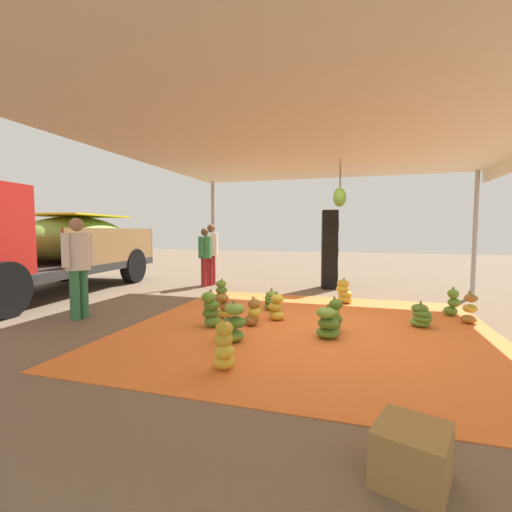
# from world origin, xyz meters

# --- Properties ---
(ground_plane) EXTENTS (40.00, 40.00, 0.00)m
(ground_plane) POSITION_xyz_m (0.00, 3.00, 0.00)
(ground_plane) COLOR brown
(tarp_orange) EXTENTS (5.29, 5.50, 0.01)m
(tarp_orange) POSITION_xyz_m (0.00, 0.00, 0.01)
(tarp_orange) COLOR orange
(tarp_orange) RESTS_ON ground
(tent_canopy) EXTENTS (8.00, 7.00, 2.98)m
(tent_canopy) POSITION_xyz_m (0.02, -0.09, 2.89)
(tent_canopy) COLOR #9EA0A5
(tent_canopy) RESTS_ON ground
(banana_bunch_0) EXTENTS (0.39, 0.42, 0.57)m
(banana_bunch_0) POSITION_xyz_m (-0.98, 0.90, 0.25)
(banana_bunch_0) COLOR #60932D
(banana_bunch_0) RESTS_ON tarp_orange
(banana_bunch_1) EXTENTS (0.32, 0.35, 0.48)m
(banana_bunch_1) POSITION_xyz_m (0.32, 0.61, 0.22)
(banana_bunch_1) COLOR gold
(banana_bunch_1) RESTS_ON tarp_orange
(banana_bunch_2) EXTENTS (0.35, 0.35, 0.55)m
(banana_bunch_2) POSITION_xyz_m (1.00, -2.49, 0.24)
(banana_bunch_2) COLOR #996628
(banana_bunch_2) RESTS_ON tarp_orange
(banana_bunch_3) EXTENTS (0.45, 0.43, 0.49)m
(banana_bunch_3) POSITION_xyz_m (-0.48, -0.32, 0.22)
(banana_bunch_3) COLOR #518428
(banana_bunch_3) RESTS_ON tarp_orange
(banana_bunch_4) EXTENTS (0.46, 0.44, 0.42)m
(banana_bunch_4) POSITION_xyz_m (0.54, -1.69, 0.18)
(banana_bunch_4) COLOR #60932D
(banana_bunch_4) RESTS_ON tarp_orange
(banana_bunch_5) EXTENTS (0.34, 0.34, 0.58)m
(banana_bunch_5) POSITION_xyz_m (-1.93, 0.67, 0.26)
(banana_bunch_5) COLOR gold
(banana_bunch_5) RESTS_ON tarp_orange
(banana_bunch_6) EXTENTS (0.44, 0.43, 0.43)m
(banana_bunch_6) POSITION_xyz_m (1.02, 0.86, 0.18)
(banana_bunch_6) COLOR #60932D
(banana_bunch_6) RESTS_ON tarp_orange
(banana_bunch_7) EXTENTS (0.35, 0.37, 0.60)m
(banana_bunch_7) POSITION_xyz_m (-0.41, 1.50, 0.27)
(banana_bunch_7) COLOR #518428
(banana_bunch_7) RESTS_ON tarp_orange
(banana_bunch_8) EXTENTS (0.35, 0.35, 0.54)m
(banana_bunch_8) POSITION_xyz_m (-0.12, -0.39, 0.24)
(banana_bunch_8) COLOR #518428
(banana_bunch_8) RESTS_ON tarp_orange
(banana_bunch_9) EXTENTS (0.37, 0.37, 0.47)m
(banana_bunch_9) POSITION_xyz_m (0.18, 1.51, 0.21)
(banana_bunch_9) COLOR gold
(banana_bunch_9) RESTS_ON tarp_orange
(banana_bunch_10) EXTENTS (0.33, 0.35, 0.52)m
(banana_bunch_10) POSITION_xyz_m (1.49, -2.35, 0.23)
(banana_bunch_10) COLOR #518428
(banana_bunch_10) RESTS_ON tarp_orange
(banana_bunch_11) EXTENTS (0.30, 0.34, 0.47)m
(banana_bunch_11) POSITION_xyz_m (-0.14, 0.88, 0.21)
(banana_bunch_11) COLOR #996628
(banana_bunch_11) RESTS_ON tarp_orange
(banana_bunch_12) EXTENTS (0.43, 0.45, 0.53)m
(banana_bunch_12) POSITION_xyz_m (2.10, -0.44, 0.24)
(banana_bunch_12) COLOR gold
(banana_bunch_12) RESTS_ON tarp_orange
(banana_bunch_13) EXTENTS (0.36, 0.36, 0.47)m
(banana_bunch_13) POSITION_xyz_m (1.63, 2.17, 0.21)
(banana_bunch_13) COLOR #518428
(banana_bunch_13) RESTS_ON tarp_orange
(cargo_truck_main) EXTENTS (6.53, 3.14, 2.40)m
(cargo_truck_main) POSITION_xyz_m (0.92, 6.56, 1.24)
(cargo_truck_main) COLOR #2D2D2D
(cargo_truck_main) RESTS_ON ground
(worker_0) EXTENTS (0.64, 0.39, 1.76)m
(worker_0) POSITION_xyz_m (-0.55, 3.93, 1.02)
(worker_0) COLOR #337A4C
(worker_0) RESTS_ON ground
(worker_1) EXTENTS (0.59, 0.36, 1.61)m
(worker_1) POSITION_xyz_m (3.31, 3.33, 0.94)
(worker_1) COLOR maroon
(worker_1) RESTS_ON ground
(worker_2) EXTENTS (0.63, 0.38, 1.71)m
(worker_2) POSITION_xyz_m (3.59, 3.27, 1.00)
(worker_2) COLOR maroon
(worker_2) RESTS_ON ground
(speaker_stack) EXTENTS (0.62, 0.49, 2.07)m
(speaker_stack) POSITION_xyz_m (4.00, 0.03, 1.04)
(speaker_stack) COLOR black
(speaker_stack) RESTS_ON ground
(crate_0) EXTENTS (0.54, 0.53, 0.35)m
(crate_0) POSITION_xyz_m (-3.19, -1.07, 0.17)
(crate_0) COLOR olive
(crate_0) RESTS_ON ground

